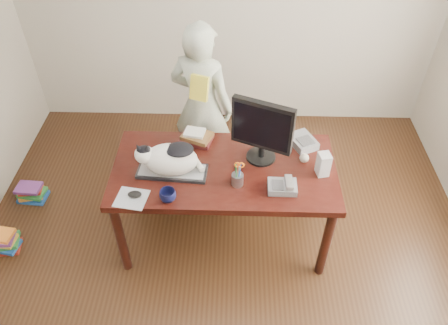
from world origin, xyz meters
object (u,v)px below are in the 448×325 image
cat (168,158)px  baseball (304,158)px  coffee_mug (168,196)px  calculator (303,141)px  phone (283,186)px  book_pile_a (3,242)px  pen_cup (238,178)px  speaker (323,164)px  book_stack (196,137)px  desk (224,175)px  person (202,107)px  monitor (262,129)px  keyboard (172,171)px  mouse (135,194)px  book_pile_b (32,192)px

cat → baseball: bearing=13.1°
coffee_mug → calculator: (0.95, 0.59, -0.01)m
phone → book_pile_a: 2.26m
pen_cup → speaker: bearing=11.8°
phone → calculator: phone is taller
book_stack → calculator: bearing=16.3°
desk → cat: cat is taller
baseball → person: size_ratio=0.05×
monitor → book_stack: size_ratio=1.81×
desk → phone: bearing=-34.6°
speaker → cat: bearing=169.4°
desk → keyboard: (-0.37, -0.14, 0.16)m
phone → book_stack: bearing=142.4°
person → desk: bearing=128.1°
speaker → calculator: size_ratio=0.67×
monitor → coffee_mug: size_ratio=4.52×
cat → book_stack: bearing=70.0°
mouse → phone: bearing=14.7°
monitor → book_pile_a: bearing=-148.7°
mouse → baseball: baseball is taller
mouse → speaker: (1.28, 0.26, 0.07)m
desk → speaker: (0.69, -0.11, 0.24)m
monitor → pen_cup: 0.38m
desk → speaker: 0.74m
monitor → speaker: size_ratio=2.82×
speaker → book_pile_b: (-2.41, 0.39, -0.77)m
desk → book_pile_b: size_ratio=6.20×
coffee_mug → desk: bearing=47.8°
person → pen_cup: bearing=129.4°
keyboard → mouse: (-0.22, -0.23, 0.01)m
cat → baseball: 0.97m
book_pile_a → keyboard: bearing=5.8°
desk → book_pile_a: desk is taller
desk → person: size_ratio=1.06×
book_pile_a → desk: bearing=9.0°
desk → coffee_mug: coffee_mug is taller
pen_cup → person: person is taller
mouse → book_pile_a: bearing=-175.3°
coffee_mug → book_pile_b: coffee_mug is taller
phone → person: (-0.61, 0.94, -0.03)m
phone → book_stack: same height
keyboard → phone: (0.77, -0.14, 0.02)m
monitor → person: size_ratio=0.33×
desk → monitor: (0.26, 0.02, 0.43)m
cat → phone: size_ratio=2.45×
desk → monitor: size_ratio=3.22×
desk → pen_cup: bearing=-68.1°
desk → phone: (0.40, -0.28, 0.18)m
coffee_mug → calculator: bearing=32.1°
keyboard → book_pile_b: (-1.36, 0.41, -0.69)m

